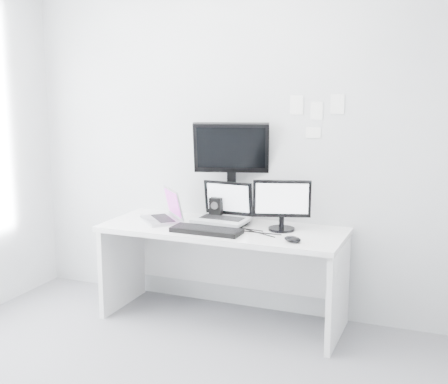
{
  "coord_description": "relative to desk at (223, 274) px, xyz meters",
  "views": [
    {
      "loc": [
        1.6,
        -2.68,
        1.79
      ],
      "look_at": [
        0.02,
        1.23,
        1.0
      ],
      "focal_mm": 47.49,
      "sensor_mm": 36.0,
      "label": 1
    }
  ],
  "objects": [
    {
      "name": "samsung_monitor",
      "position": [
        0.43,
        0.08,
        0.56
      ],
      "size": [
        0.45,
        0.31,
        0.38
      ],
      "primitive_type": "cube",
      "rotation": [
        0.0,
        0.0,
        0.31
      ],
      "color": "black",
      "rests_on": "desk"
    },
    {
      "name": "wall_note_2",
      "position": [
        0.75,
        0.34,
        1.26
      ],
      "size": [
        0.1,
        0.0,
        0.14
      ],
      "primitive_type": "cube",
      "color": "white",
      "rests_on": "back_wall"
    },
    {
      "name": "macbook",
      "position": [
        -0.51,
        -0.0,
        0.5
      ],
      "size": [
        0.44,
        0.44,
        0.26
      ],
      "primitive_type": "cube",
      "rotation": [
        0.0,
        0.0,
        -0.8
      ],
      "color": "#AFAFB4",
      "rests_on": "desk"
    },
    {
      "name": "wall_note_0",
      "position": [
        0.45,
        0.34,
        1.26
      ],
      "size": [
        0.1,
        0.0,
        0.14
      ],
      "primitive_type": "cube",
      "color": "white",
      "rests_on": "back_wall"
    },
    {
      "name": "rear_monitor",
      "position": [
        -0.03,
        0.26,
        0.75
      ],
      "size": [
        0.61,
        0.37,
        0.78
      ],
      "primitive_type": "cube",
      "rotation": [
        0.0,
        0.0,
        0.31
      ],
      "color": "black",
      "rests_on": "desk"
    },
    {
      "name": "back_wall",
      "position": [
        0.0,
        0.35,
        0.99
      ],
      "size": [
        3.6,
        0.0,
        3.6
      ],
      "primitive_type": "plane",
      "rotation": [
        1.57,
        0.0,
        0.0
      ],
      "color": "silver",
      "rests_on": "ground"
    },
    {
      "name": "desk",
      "position": [
        0.0,
        0.0,
        0.0
      ],
      "size": [
        1.8,
        0.7,
        0.73
      ],
      "primitive_type": "cube",
      "color": "white",
      "rests_on": "ground"
    },
    {
      "name": "wall_note_1",
      "position": [
        0.6,
        0.34,
        1.22
      ],
      "size": [
        0.09,
        0.0,
        0.13
      ],
      "primitive_type": "cube",
      "color": "white",
      "rests_on": "back_wall"
    },
    {
      "name": "keyboard",
      "position": [
        -0.05,
        -0.19,
        0.38
      ],
      "size": [
        0.51,
        0.19,
        0.03
      ],
      "primitive_type": "cube",
      "rotation": [
        0.0,
        0.0,
        -0.01
      ],
      "color": "black",
      "rests_on": "desk"
    },
    {
      "name": "mouse",
      "position": [
        0.59,
        -0.21,
        0.39
      ],
      "size": [
        0.15,
        0.12,
        0.04
      ],
      "primitive_type": "ellipsoid",
      "rotation": [
        0.0,
        0.0,
        -0.37
      ],
      "color": "black",
      "rests_on": "desk"
    },
    {
      "name": "dell_laptop",
      "position": [
        -0.03,
        0.04,
        0.53
      ],
      "size": [
        0.41,
        0.32,
        0.33
      ],
      "primitive_type": "cube",
      "rotation": [
        0.0,
        0.0,
        -0.04
      ],
      "color": "#A7A9AE",
      "rests_on": "desk"
    },
    {
      "name": "speaker",
      "position": [
        -0.11,
        0.16,
        0.46
      ],
      "size": [
        0.12,
        0.12,
        0.19
      ],
      "primitive_type": "cube",
      "rotation": [
        0.0,
        0.0,
        -0.43
      ],
      "color": "black",
      "rests_on": "desk"
    },
    {
      "name": "wall_note_3",
      "position": [
        0.58,
        0.34,
        1.05
      ],
      "size": [
        0.11,
        0.0,
        0.08
      ],
      "primitive_type": "cube",
      "color": "white",
      "rests_on": "back_wall"
    }
  ]
}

